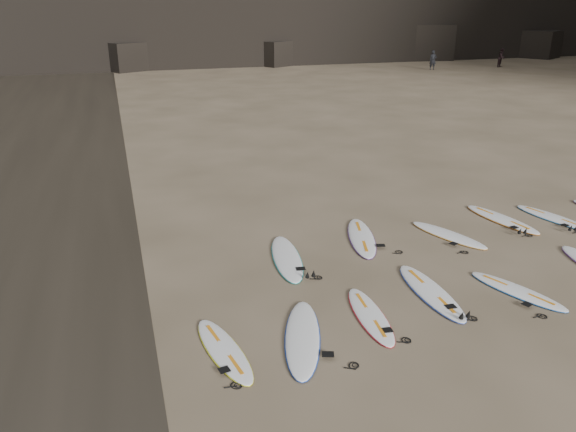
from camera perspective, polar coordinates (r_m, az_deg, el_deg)
name	(u,v)px	position (r m, az deg, el deg)	size (l,w,h in m)	color
ground	(469,287)	(13.49, 17.89, -6.93)	(240.00, 240.00, 0.00)	#897559
surfboard_0	(302,337)	(11.04, 1.48, -12.19)	(0.65, 2.72, 0.10)	white
surfboard_1	(370,315)	(11.85, 8.35, -9.94)	(0.56, 2.34, 0.08)	white
surfboard_2	(431,291)	(12.98, 14.29, -7.44)	(0.65, 2.72, 0.10)	white
surfboard_3	(517,291)	(13.63, 22.27, -7.03)	(0.56, 2.33, 0.08)	white
surfboard_5	(287,258)	(14.13, -0.12, -4.25)	(0.66, 2.76, 0.10)	white
surfboard_6	(362,237)	(15.45, 7.48, -2.14)	(0.66, 2.74, 0.10)	white
surfboard_7	(448,235)	(16.11, 15.98, -1.84)	(0.59, 2.44, 0.09)	white
surfboard_8	(502,219)	(17.74, 20.89, -0.28)	(0.64, 2.66, 0.10)	white
surfboard_9	(553,217)	(18.48, 25.31, -0.12)	(0.59, 2.47, 0.09)	white
surfboard_11	(224,350)	(10.77, -6.53, -13.33)	(0.56, 2.35, 0.08)	white
person_a	(433,60)	(54.85, 14.51, 15.08)	(0.63, 0.41, 1.72)	black
person_b	(502,58)	(58.95, 20.89, 14.79)	(0.84, 0.66, 1.73)	black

